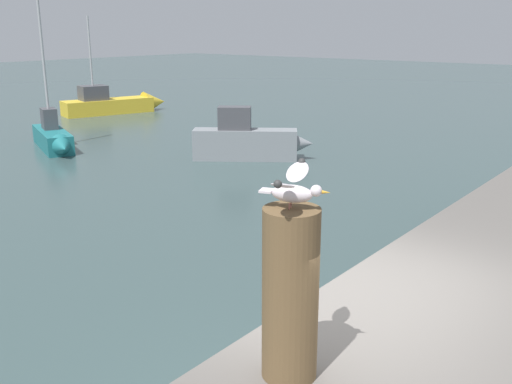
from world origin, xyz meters
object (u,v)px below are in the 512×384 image
Objects in this scene: boat_grey at (249,141)px; boat_yellow at (117,103)px; boat_teal at (54,138)px; seagull at (293,188)px; mooring_post at (290,295)px.

boat_yellow reaches higher than boat_grey.
seagull is at bearing -117.94° from boat_teal.
seagull is at bearing -126.07° from boat_yellow.
mooring_post is 0.23× the size of boat_teal.
boat_yellow is (14.06, 19.29, -1.81)m from mooring_post.
boat_grey is at bearing -109.37° from boat_yellow.
boat_grey is at bearing 39.99° from mooring_post.
seagull is 23.99m from boat_yellow.
boat_grey is 0.66× the size of boat_yellow.
boat_teal is (7.59, 14.31, -1.84)m from mooring_post.
seagull reaches higher than boat_grey.
boat_yellow reaches higher than seagull.
seagull is (0.00, -0.00, 0.63)m from mooring_post.
seagull is at bearing -140.00° from boat_grey.
boat_teal reaches higher than mooring_post.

